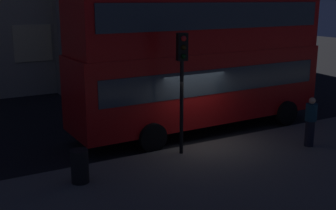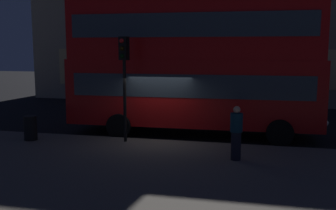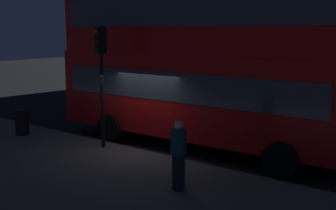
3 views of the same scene
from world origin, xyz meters
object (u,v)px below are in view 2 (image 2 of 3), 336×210
double_decker_bus (193,62)px  litter_bin (30,128)px  pedestrian (236,133)px  traffic_light_near_kerb (124,67)px

double_decker_bus → litter_bin: (-5.77, -2.84, -2.47)m
double_decker_bus → pedestrian: (2.02, -3.76, -2.07)m
pedestrian → litter_bin: 7.86m
traffic_light_near_kerb → double_decker_bus: bearing=57.8°
double_decker_bus → traffic_light_near_kerb: double_decker_bus is taller
double_decker_bus → traffic_light_near_kerb: bearing=-135.4°
traffic_light_near_kerb → pedestrian: size_ratio=2.28×
double_decker_bus → traffic_light_near_kerb: (-2.17, -2.25, -0.13)m
traffic_light_near_kerb → pedestrian: (4.19, -1.52, -1.93)m
pedestrian → double_decker_bus: bearing=131.9°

